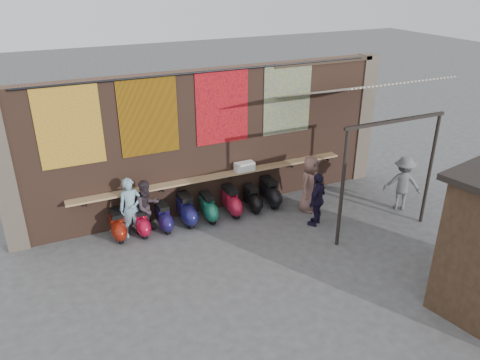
{
  "coord_description": "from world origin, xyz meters",
  "views": [
    {
      "loc": [
        -4.36,
        -8.74,
        6.41
      ],
      "look_at": [
        0.23,
        1.2,
        1.41
      ],
      "focal_mm": 35.0,
      "sensor_mm": 36.0,
      "label": 1
    }
  ],
  "objects_px": {
    "scooter_stool_3": "(186,210)",
    "shopper_tan": "(310,184)",
    "scooter_stool_0": "(117,226)",
    "shopper_grey": "(403,183)",
    "scooter_stool_4": "(208,208)",
    "scooter_stool_6": "(252,199)",
    "shelf_box": "(244,167)",
    "scooter_stool_2": "(164,217)",
    "scooter_stool_5": "(231,202)",
    "diner_left": "(131,208)",
    "scooter_stool_1": "(141,222)",
    "scooter_stool_7": "(270,193)",
    "diner_right": "(147,207)",
    "shopper_navy": "(317,199)"
  },
  "relations": [
    {
      "from": "scooter_stool_3",
      "to": "shopper_tan",
      "type": "xyz_separation_m",
      "value": [
        3.45,
        -0.71,
        0.4
      ]
    },
    {
      "from": "scooter_stool_0",
      "to": "shopper_grey",
      "type": "bearing_deg",
      "value": -12.81
    },
    {
      "from": "scooter_stool_4",
      "to": "scooter_stool_6",
      "type": "bearing_deg",
      "value": 0.02
    },
    {
      "from": "scooter_stool_6",
      "to": "shelf_box",
      "type": "bearing_deg",
      "value": 102.76
    },
    {
      "from": "scooter_stool_2",
      "to": "scooter_stool_5",
      "type": "height_order",
      "value": "scooter_stool_5"
    },
    {
      "from": "diner_left",
      "to": "shopper_tan",
      "type": "xyz_separation_m",
      "value": [
        4.92,
        -0.7,
        0.01
      ]
    },
    {
      "from": "diner_left",
      "to": "scooter_stool_0",
      "type": "bearing_deg",
      "value": -178.48
    },
    {
      "from": "shelf_box",
      "to": "scooter_stool_1",
      "type": "relative_size",
      "value": 0.74
    },
    {
      "from": "scooter_stool_5",
      "to": "shopper_grey",
      "type": "xyz_separation_m",
      "value": [
        4.58,
        -1.72,
        0.4
      ]
    },
    {
      "from": "shelf_box",
      "to": "shopper_grey",
      "type": "height_order",
      "value": "shopper_grey"
    },
    {
      "from": "shelf_box",
      "to": "shopper_grey",
      "type": "xyz_separation_m",
      "value": [
        4.02,
        -2.04,
        -0.45
      ]
    },
    {
      "from": "scooter_stool_3",
      "to": "scooter_stool_7",
      "type": "xyz_separation_m",
      "value": [
        2.57,
        0.0,
        -0.01
      ]
    },
    {
      "from": "scooter_stool_4",
      "to": "scooter_stool_5",
      "type": "distance_m",
      "value": 0.71
    },
    {
      "from": "scooter_stool_6",
      "to": "scooter_stool_7",
      "type": "xyz_separation_m",
      "value": [
        0.61,
        0.06,
        0.05
      ]
    },
    {
      "from": "scooter_stool_4",
      "to": "scooter_stool_7",
      "type": "xyz_separation_m",
      "value": [
        1.95,
        0.06,
        0.03
      ]
    },
    {
      "from": "scooter_stool_3",
      "to": "scooter_stool_5",
      "type": "distance_m",
      "value": 1.33
    },
    {
      "from": "scooter_stool_1",
      "to": "diner_left",
      "type": "xyz_separation_m",
      "value": [
        -0.23,
        0.03,
        0.45
      ]
    },
    {
      "from": "shopper_grey",
      "to": "shopper_tan",
      "type": "bearing_deg",
      "value": 16.09
    },
    {
      "from": "scooter_stool_0",
      "to": "scooter_stool_1",
      "type": "distance_m",
      "value": 0.61
    },
    {
      "from": "scooter_stool_4",
      "to": "diner_left",
      "type": "height_order",
      "value": "diner_left"
    },
    {
      "from": "scooter_stool_1",
      "to": "scooter_stool_3",
      "type": "relative_size",
      "value": 0.85
    },
    {
      "from": "shelf_box",
      "to": "scooter_stool_4",
      "type": "height_order",
      "value": "shelf_box"
    },
    {
      "from": "scooter_stool_3",
      "to": "scooter_stool_7",
      "type": "distance_m",
      "value": 2.57
    },
    {
      "from": "scooter_stool_3",
      "to": "scooter_stool_4",
      "type": "bearing_deg",
      "value": -4.84
    },
    {
      "from": "scooter_stool_4",
      "to": "scooter_stool_6",
      "type": "xyz_separation_m",
      "value": [
        1.34,
        0.0,
        -0.02
      ]
    },
    {
      "from": "scooter_stool_7",
      "to": "diner_left",
      "type": "height_order",
      "value": "diner_left"
    },
    {
      "from": "scooter_stool_3",
      "to": "scooter_stool_5",
      "type": "xyz_separation_m",
      "value": [
        1.33,
        -0.03,
        -0.02
      ]
    },
    {
      "from": "scooter_stool_5",
      "to": "diner_left",
      "type": "height_order",
      "value": "diner_left"
    },
    {
      "from": "scooter_stool_4",
      "to": "scooter_stool_7",
      "type": "height_order",
      "value": "scooter_stool_7"
    },
    {
      "from": "scooter_stool_6",
      "to": "diner_left",
      "type": "distance_m",
      "value": 3.46
    },
    {
      "from": "scooter_stool_7",
      "to": "diner_right",
      "type": "height_order",
      "value": "diner_right"
    },
    {
      "from": "scooter_stool_4",
      "to": "shopper_navy",
      "type": "distance_m",
      "value": 2.97
    },
    {
      "from": "scooter_stool_6",
      "to": "shopper_tan",
      "type": "relative_size",
      "value": 0.46
    },
    {
      "from": "scooter_stool_3",
      "to": "shopper_grey",
      "type": "bearing_deg",
      "value": -16.55
    },
    {
      "from": "shelf_box",
      "to": "shopper_tan",
      "type": "height_order",
      "value": "shopper_tan"
    },
    {
      "from": "scooter_stool_1",
      "to": "diner_right",
      "type": "height_order",
      "value": "diner_right"
    },
    {
      "from": "scooter_stool_0",
      "to": "scooter_stool_6",
      "type": "height_order",
      "value": "scooter_stool_0"
    },
    {
      "from": "scooter_stool_0",
      "to": "scooter_stool_4",
      "type": "xyz_separation_m",
      "value": [
        2.47,
        -0.06,
        0.01
      ]
    },
    {
      "from": "shelf_box",
      "to": "scooter_stool_0",
      "type": "distance_m",
      "value": 3.85
    },
    {
      "from": "scooter_stool_6",
      "to": "diner_right",
      "type": "distance_m",
      "value": 3.03
    },
    {
      "from": "scooter_stool_6",
      "to": "shopper_tan",
      "type": "distance_m",
      "value": 1.7
    },
    {
      "from": "scooter_stool_7",
      "to": "shopper_tan",
      "type": "distance_m",
      "value": 1.21
    },
    {
      "from": "scooter_stool_3",
      "to": "scooter_stool_7",
      "type": "bearing_deg",
      "value": 0.09
    },
    {
      "from": "shelf_box",
      "to": "diner_left",
      "type": "relative_size",
      "value": 0.34
    },
    {
      "from": "scooter_stool_2",
      "to": "shopper_navy",
      "type": "xyz_separation_m",
      "value": [
        3.83,
        -1.45,
        0.39
      ]
    },
    {
      "from": "diner_right",
      "to": "shopper_navy",
      "type": "distance_m",
      "value": 4.49
    },
    {
      "from": "shelf_box",
      "to": "shopper_navy",
      "type": "height_order",
      "value": "shopper_navy"
    },
    {
      "from": "scooter_stool_1",
      "to": "scooter_stool_7",
      "type": "xyz_separation_m",
      "value": [
        3.81,
        0.04,
        0.05
      ]
    },
    {
      "from": "scooter_stool_5",
      "to": "shopper_tan",
      "type": "height_order",
      "value": "shopper_tan"
    },
    {
      "from": "scooter_stool_3",
      "to": "shopper_grey",
      "type": "height_order",
      "value": "shopper_grey"
    }
  ]
}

